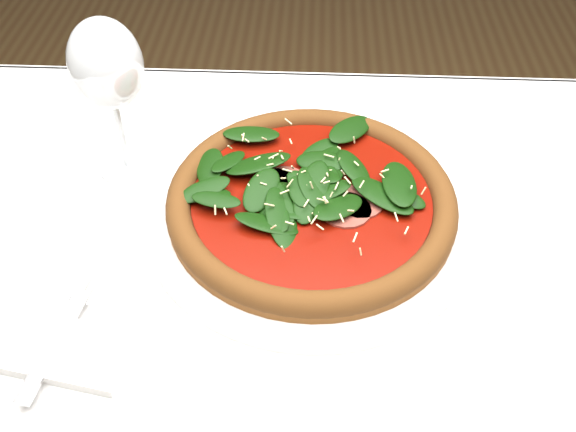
{
  "coord_description": "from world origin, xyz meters",
  "views": [
    {
      "loc": [
        -0.05,
        -0.46,
        1.29
      ],
      "look_at": [
        -0.07,
        0.07,
        0.77
      ],
      "focal_mm": 40.0,
      "sensor_mm": 36.0,
      "label": 1
    }
  ],
  "objects_px": {
    "plate": "(311,210)",
    "napkin": "(56,349)",
    "wine_glass": "(107,68)",
    "pizza": "(311,197)"
  },
  "relations": [
    {
      "from": "plate",
      "to": "napkin",
      "type": "height_order",
      "value": "plate"
    },
    {
      "from": "wine_glass",
      "to": "plate",
      "type": "bearing_deg",
      "value": -18.52
    },
    {
      "from": "plate",
      "to": "wine_glass",
      "type": "relative_size",
      "value": 1.89
    },
    {
      "from": "pizza",
      "to": "napkin",
      "type": "bearing_deg",
      "value": -140.3
    },
    {
      "from": "pizza",
      "to": "napkin",
      "type": "distance_m",
      "value": 0.32
    },
    {
      "from": "plate",
      "to": "pizza",
      "type": "relative_size",
      "value": 0.88
    },
    {
      "from": "plate",
      "to": "napkin",
      "type": "relative_size",
      "value": 2.65
    },
    {
      "from": "wine_glass",
      "to": "napkin",
      "type": "xyz_separation_m",
      "value": [
        -0.01,
        -0.28,
        -0.14
      ]
    },
    {
      "from": "pizza",
      "to": "napkin",
      "type": "height_order",
      "value": "pizza"
    },
    {
      "from": "wine_glass",
      "to": "napkin",
      "type": "height_order",
      "value": "wine_glass"
    }
  ]
}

